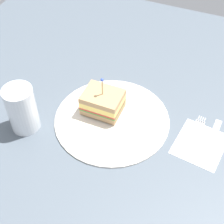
# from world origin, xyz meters

# --- Properties ---
(ground_plane) EXTENTS (1.13, 1.13, 0.02)m
(ground_plane) POSITION_xyz_m (0.00, 0.00, -0.01)
(ground_plane) COLOR #4C5660
(plate) EXTENTS (0.28, 0.28, 0.01)m
(plate) POSITION_xyz_m (0.00, 0.00, 0.00)
(plate) COLOR silver
(plate) RESTS_ON ground_plane
(sandwich_half_center) EXTENTS (0.09, 0.07, 0.10)m
(sandwich_half_center) POSITION_xyz_m (0.03, -0.02, 0.04)
(sandwich_half_center) COLOR tan
(sandwich_half_center) RESTS_ON plate
(drink_glass) EXTENTS (0.07, 0.07, 0.12)m
(drink_glass) POSITION_xyz_m (0.18, 0.09, 0.05)
(drink_glass) COLOR beige
(drink_glass) RESTS_ON ground_plane
(napkin) EXTENTS (0.12, 0.13, 0.00)m
(napkin) POSITION_xyz_m (-0.21, -0.01, 0.00)
(napkin) COLOR white
(napkin) RESTS_ON ground_plane
(fork) EXTENTS (0.03, 0.12, 0.00)m
(fork) POSITION_xyz_m (-0.20, -0.05, 0.00)
(fork) COLOR silver
(fork) RESTS_ON ground_plane
(knife) EXTENTS (0.02, 0.13, 0.00)m
(knife) POSITION_xyz_m (-0.24, -0.04, 0.00)
(knife) COLOR silver
(knife) RESTS_ON ground_plane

